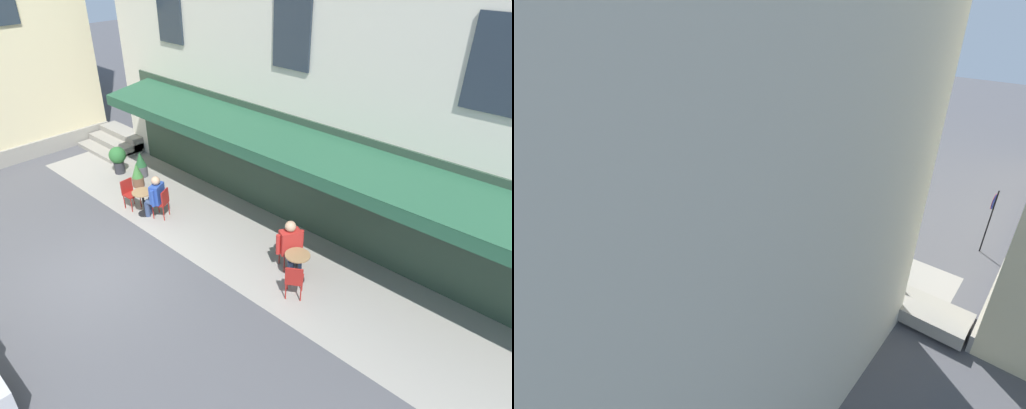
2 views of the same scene
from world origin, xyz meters
TOP-DOWN VIEW (x-y plane):
  - ground_plane at (0.00, 0.00)m, footprint 70.00×70.00m
  - sidewalk_cafe_terrace at (-3.25, -3.40)m, footprint 20.50×3.20m
  - back_alley_steps at (6.60, -4.59)m, footprint 2.40×1.75m
  - cafe_table_near_entrance at (-3.61, -3.07)m, footprint 0.60×0.60m
  - cafe_chair_red_corner_right at (-3.95, -2.54)m, footprint 0.55×0.55m
  - cafe_chair_red_kerbside at (-3.06, -3.38)m, footprint 0.54×0.54m
  - cafe_table_mid_terrace at (1.58, -2.35)m, footprint 0.60×0.60m
  - cafe_chair_red_back_row at (2.21, -2.29)m, footprint 0.43×0.43m
  - cafe_chair_red_facing_street at (1.01, -2.63)m, footprint 0.54×0.54m
  - seated_patron_in_blue at (1.21, -2.53)m, footprint 0.64×0.61m
  - seated_companion_in_red at (-3.25, -3.27)m, footprint 0.69×0.66m
  - potted_plant_mid_terrace at (3.73, -3.73)m, footprint 0.40×0.40m
  - potted_plant_by_steps at (4.51, -3.35)m, footprint 0.59×0.59m
  - potted_plant_entrance_right at (3.21, -3.23)m, footprint 0.38×0.38m

SIDE VIEW (x-z plane):
  - ground_plane at x=0.00m, z-range 0.00..0.00m
  - sidewalk_cafe_terrace at x=-3.25m, z-range 0.00..0.01m
  - back_alley_steps at x=6.60m, z-range -0.06..0.54m
  - potted_plant_entrance_right at x=3.21m, z-range -0.01..0.82m
  - potted_plant_mid_terrace at x=3.73m, z-range -0.01..0.88m
  - cafe_table_near_entrance at x=-3.61m, z-range 0.12..0.87m
  - cafe_table_mid_terrace at x=1.58m, z-range 0.12..0.87m
  - cafe_chair_red_corner_right at x=-3.95m, z-range 0.09..1.00m
  - cafe_chair_red_kerbside at x=-3.06m, z-range 0.09..1.00m
  - cafe_chair_red_back_row at x=2.21m, z-range 0.09..1.00m
  - cafe_chair_red_facing_street at x=1.01m, z-range 0.09..1.00m
  - potted_plant_by_steps at x=4.51m, z-range 0.09..1.06m
  - seated_patron_in_blue at x=1.21m, z-range 0.05..1.36m
  - seated_companion_in_red at x=-3.25m, z-range 0.04..1.41m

